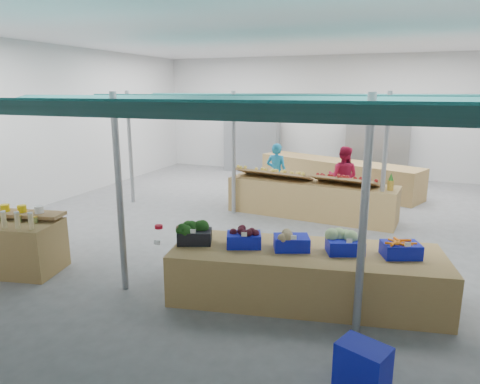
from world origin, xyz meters
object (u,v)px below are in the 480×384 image
(bottle_shelf, at_px, (4,243))
(vendor_right, at_px, (343,177))
(veg_counter, at_px, (305,274))
(fruit_counter, at_px, (311,199))
(vendor_left, at_px, (276,173))
(crate_stack, at_px, (362,371))

(bottle_shelf, height_order, vendor_right, vendor_right)
(veg_counter, bearing_deg, fruit_counter, 90.49)
(veg_counter, bearing_deg, vendor_left, 100.22)
(bottle_shelf, bearing_deg, vendor_right, 40.11)
(vendor_left, bearing_deg, fruit_counter, 142.74)
(veg_counter, distance_m, vendor_left, 5.73)
(veg_counter, height_order, vendor_right, vendor_right)
(bottle_shelf, bearing_deg, veg_counter, -2.65)
(fruit_counter, bearing_deg, crate_stack, -68.01)
(veg_counter, distance_m, crate_stack, 2.12)
(veg_counter, distance_m, fruit_counter, 4.32)
(vendor_left, height_order, vendor_right, same)
(fruit_counter, xyz_separation_m, crate_stack, (1.84, -6.10, -0.14))
(veg_counter, relative_size, vendor_left, 2.41)
(veg_counter, height_order, fruit_counter, fruit_counter)
(crate_stack, height_order, vendor_left, vendor_left)
(bottle_shelf, relative_size, fruit_counter, 0.52)
(bottle_shelf, distance_m, crate_stack, 6.14)
(vendor_right, bearing_deg, crate_stack, 104.98)
(veg_counter, distance_m, vendor_right, 5.36)
(vendor_left, bearing_deg, bottle_shelf, 69.20)
(bottle_shelf, distance_m, fruit_counter, 6.58)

